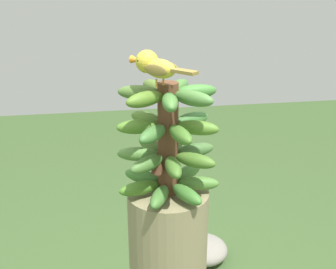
% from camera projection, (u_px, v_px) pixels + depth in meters
% --- Properties ---
extents(banana_bunch, '(0.29, 0.28, 0.31)m').
position_uv_depth(banana_bunch, '(168.00, 140.00, 1.14)').
color(banana_bunch, brown).
rests_on(banana_bunch, banana_tree).
extents(perched_bird, '(0.15, 0.17, 0.08)m').
position_uv_depth(perched_bird, '(154.00, 65.00, 1.04)').
color(perched_bird, '#C68933').
rests_on(perched_bird, banana_bunch).
extents(garden_rock, '(0.33, 0.33, 0.13)m').
position_uv_depth(garden_rock, '(204.00, 249.00, 2.47)').
color(garden_rock, gray).
rests_on(garden_rock, ground).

